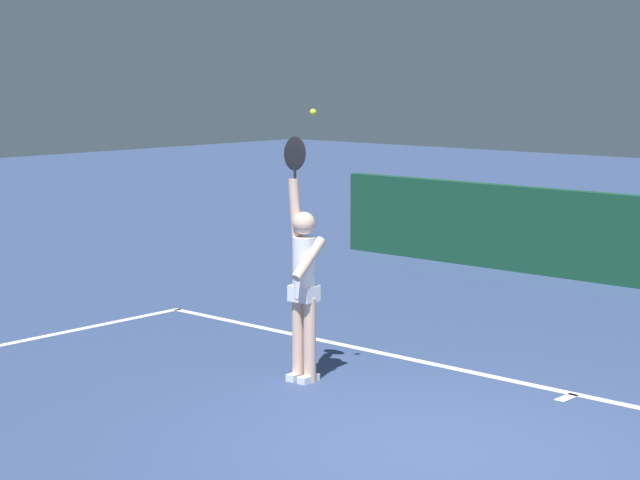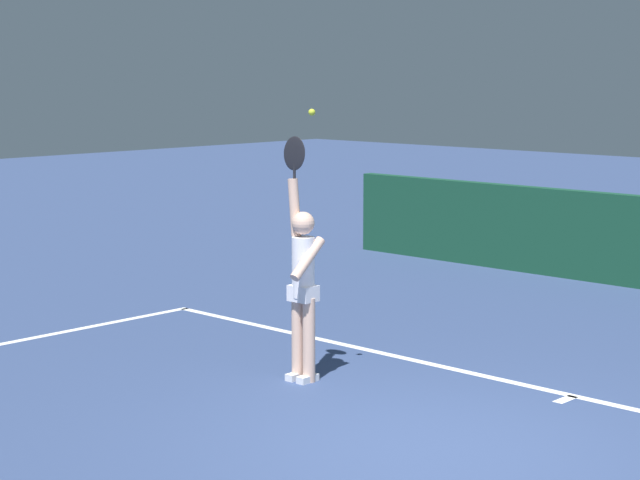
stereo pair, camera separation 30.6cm
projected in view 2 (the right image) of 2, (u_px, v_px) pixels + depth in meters
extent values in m
plane|color=navy|center=(435.00, 451.00, 9.25)|extent=(60.00, 60.00, 0.00)
cube|color=white|center=(574.00, 396.00, 10.81)|extent=(11.63, 0.11, 0.00)
cube|color=white|center=(565.00, 399.00, 10.70)|extent=(0.11, 0.30, 0.00)
cylinder|color=beige|center=(309.00, 340.00, 11.25)|extent=(0.12, 0.12, 0.85)
cylinder|color=beige|center=(298.00, 338.00, 11.34)|extent=(0.12, 0.12, 0.85)
cube|color=white|center=(308.00, 379.00, 11.29)|extent=(0.11, 0.24, 0.07)
cube|color=white|center=(297.00, 376.00, 11.39)|extent=(0.11, 0.24, 0.07)
cylinder|color=white|center=(303.00, 267.00, 11.19)|extent=(0.23, 0.23, 0.60)
cube|color=white|center=(303.00, 293.00, 11.23)|extent=(0.27, 0.22, 0.16)
sphere|color=beige|center=(303.00, 223.00, 11.12)|extent=(0.23, 0.23, 0.23)
cylinder|color=beige|center=(295.00, 207.00, 11.17)|extent=(0.15, 0.11, 0.58)
cylinder|color=beige|center=(308.00, 259.00, 11.05)|extent=(0.12, 0.46, 0.41)
ellipsoid|color=black|center=(294.00, 153.00, 11.09)|extent=(0.34, 0.04, 0.39)
cylinder|color=black|center=(294.00, 173.00, 11.12)|extent=(0.03, 0.03, 0.18)
sphere|color=#CEDB2F|center=(312.00, 112.00, 10.73)|extent=(0.07, 0.07, 0.07)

